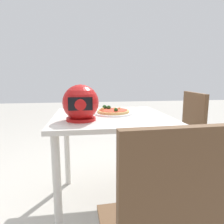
% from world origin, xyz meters
% --- Properties ---
extents(ground_plane, '(14.00, 14.00, 0.00)m').
position_xyz_m(ground_plane, '(0.00, 0.00, 0.00)').
color(ground_plane, '#B2ADA3').
extents(dining_table, '(0.86, 0.82, 0.73)m').
position_xyz_m(dining_table, '(0.00, 0.00, 0.63)').
color(dining_table, beige).
rests_on(dining_table, ground).
extents(pizza_plate, '(0.31, 0.31, 0.01)m').
position_xyz_m(pizza_plate, '(-0.03, -0.06, 0.74)').
color(pizza_plate, white).
rests_on(pizza_plate, dining_table).
extents(pizza, '(0.25, 0.25, 0.05)m').
position_xyz_m(pizza, '(-0.03, -0.06, 0.76)').
color(pizza, tan).
rests_on(pizza, pizza_plate).
extents(motorcycle_helmet, '(0.24, 0.24, 0.24)m').
position_xyz_m(motorcycle_helmet, '(0.22, 0.16, 0.85)').
color(motorcycle_helmet, '#B21414').
rests_on(motorcycle_helmet, dining_table).
extents(chair_side, '(0.43, 0.43, 0.90)m').
position_xyz_m(chair_side, '(-0.79, -0.01, 0.51)').
color(chair_side, brown).
rests_on(chair_side, ground).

